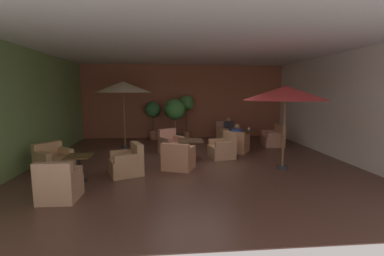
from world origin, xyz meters
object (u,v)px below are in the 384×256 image
object	(u,v)px
cafe_table_front_left	(246,134)
potted_tree_mid_left	(153,113)
armchair_front_left_north	(274,139)
potted_tree_left_corner	(175,112)
cafe_table_mid_center	(190,144)
armchair_mid_center_east	(223,149)
cafe_table_front_right	(79,162)
armchair_mid_center_south	(171,145)
armchair_front_right_south	(59,185)
patio_umbrella_tall_red	(123,87)
patron_by_window	(229,126)
patron_blue_shirt	(237,133)
patio_umbrella_center_beige	(285,93)
armchair_front_left_south	(237,144)
armchair_mid_center_north	(178,159)
potted_tree_mid_right	(186,107)
armchair_front_left_east	(228,135)
iced_drink_cup	(249,129)
armchair_front_right_east	(53,162)
armchair_front_right_north	(128,163)

from	to	relation	value
cafe_table_front_left	potted_tree_mid_left	world-z (taller)	potted_tree_mid_left
cafe_table_front_left	armchair_front_left_north	bearing A→B (deg)	-1.52
potted_tree_left_corner	potted_tree_mid_left	bearing A→B (deg)	132.38
cafe_table_mid_center	potted_tree_left_corner	distance (m)	3.02
cafe_table_front_left	armchair_mid_center_east	world-z (taller)	armchair_mid_center_east
cafe_table_front_right	armchair_mid_center_south	distance (m)	3.60
armchair_front_right_south	patio_umbrella_tall_red	xyz separation A→B (m)	(0.51, 5.14, 2.05)
armchair_mid_center_south	patron_by_window	xyz separation A→B (m)	(2.55, 2.03, 0.40)
armchair_front_right_south	armchair_mid_center_south	world-z (taller)	armchair_mid_center_south
armchair_front_left_north	patio_umbrella_tall_red	size ratio (longest dim) A/B	0.34
armchair_front_right_south	patron_by_window	world-z (taller)	patron_by_window
armchair_front_right_south	patron_blue_shirt	bearing A→B (deg)	40.65
armchair_mid_center_south	patio_umbrella_center_beige	distance (m)	4.27
armchair_mid_center_east	patio_umbrella_center_beige	bearing A→B (deg)	-44.44
armchair_front_left_south	armchair_mid_center_north	bearing A→B (deg)	-137.52
cafe_table_front_right	armchair_mid_center_north	world-z (taller)	armchair_mid_center_north
patio_umbrella_tall_red	patio_umbrella_center_beige	world-z (taller)	patio_umbrella_tall_red
patio_umbrella_center_beige	potted_tree_mid_right	xyz separation A→B (m)	(-2.42, 5.14, -0.68)
cafe_table_mid_center	patron_by_window	bearing A→B (deg)	57.03
cafe_table_front_right	patio_umbrella_center_beige	bearing A→B (deg)	6.51
armchair_front_left_south	cafe_table_front_right	world-z (taller)	armchair_front_left_south
armchair_front_left_east	cafe_table_mid_center	xyz separation A→B (m)	(-1.90, -3.01, 0.21)
armchair_mid_center_east	iced_drink_cup	xyz separation A→B (m)	(1.45, 1.86, 0.40)
armchair_front_left_east	armchair_front_right_south	xyz separation A→B (m)	(-4.84, -6.05, -0.01)
armchair_front_left_south	armchair_front_right_south	world-z (taller)	armchair_front_right_south
armchair_front_left_east	armchair_front_right_east	xyz separation A→B (m)	(-5.73, -4.12, -0.01)
armchair_mid_center_south	armchair_front_left_east	bearing A→B (deg)	39.36
cafe_table_front_right	cafe_table_mid_center	distance (m)	3.45
armchair_front_right_east	armchair_mid_center_east	size ratio (longest dim) A/B	1.20
armchair_front_left_east	cafe_table_front_right	world-z (taller)	armchair_front_left_east
patron_by_window	iced_drink_cup	xyz separation A→B (m)	(0.63, -0.91, -0.01)
cafe_table_front_left	patio_umbrella_center_beige	size ratio (longest dim) A/B	0.34
armchair_front_left_north	cafe_table_front_right	size ratio (longest dim) A/B	1.33
armchair_front_left_east	armchair_front_right_south	size ratio (longest dim) A/B	1.21
armchair_front_left_south	patron_by_window	bearing A→B (deg)	85.95
cafe_table_front_right	armchair_mid_center_north	bearing A→B (deg)	18.37
patio_umbrella_center_beige	iced_drink_cup	world-z (taller)	patio_umbrella_center_beige
cafe_table_front_right	patio_umbrella_tall_red	bearing A→B (deg)	82.95
armchair_front_left_east	patio_umbrella_tall_red	distance (m)	4.87
armchair_front_left_north	potted_tree_mid_right	xyz separation A→B (m)	(-3.43, 1.98, 1.17)
armchair_front_left_south	iced_drink_cup	xyz separation A→B (m)	(0.77, 1.06, 0.41)
potted_tree_mid_left	cafe_table_mid_center	bearing A→B (deg)	-70.49
armchair_front_left_north	potted_tree_left_corner	bearing A→B (deg)	166.65
cafe_table_front_left	armchair_front_left_north	size ratio (longest dim) A/B	0.92
armchair_front_right_north	patio_umbrella_center_beige	size ratio (longest dim) A/B	0.42
armchair_front_left_east	potted_tree_mid_right	size ratio (longest dim) A/B	0.51
iced_drink_cup	armchair_mid_center_south	bearing A→B (deg)	-160.57
armchair_front_right_south	patio_umbrella_center_beige	size ratio (longest dim) A/B	0.36
armchair_front_right_south	armchair_mid_center_north	size ratio (longest dim) A/B	0.84
armchair_front_left_east	armchair_front_right_north	distance (m)	5.77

